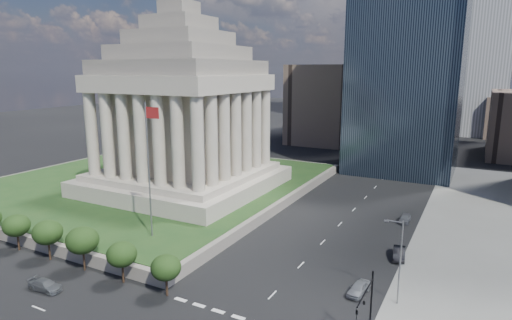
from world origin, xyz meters
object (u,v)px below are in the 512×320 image
Objects in this scene: parked_sedan_mid at (399,253)px; street_lamp_north at (399,257)px; parked_sedan_far at (405,218)px; war_memorial at (182,94)px; traffic_signal_ne at (367,307)px; flagpole at (149,163)px; parked_sedan_near at (359,288)px; suv_grey at (45,285)px.

street_lamp_north is at bearing -90.21° from parked_sedan_mid.
parked_sedan_mid reaches higher than parked_sedan_far.
parked_sedan_mid is at bearing -12.95° from war_memorial.
traffic_signal_ne is (46.50, -34.30, -16.15)m from war_memorial.
parked_sedan_far is (43.77, 5.30, -20.67)m from war_memorial.
street_lamp_north is 28.95m from parked_sedan_far.
war_memorial is 51.04m from parked_sedan_mid.
flagpole reaches higher than parked_sedan_far.
war_memorial is 28.16m from flagpole.
traffic_signal_ne is 12.72m from parked_sedan_near.
street_lamp_north is (47.33, -23.00, -15.74)m from war_memorial.
street_lamp_north is 2.37× the size of parked_sedan_near.
traffic_signal_ne is 24.28m from parked_sedan_mid.
parked_sedan_mid is at bearing 86.07° from parked_sedan_near.
parked_sedan_mid is at bearing 22.11° from flagpole.
flagpole is 38.03m from parked_sedan_mid.
war_memorial is at bearing 116.89° from flagpole.
parked_sedan_far is (-3.55, 28.30, -4.94)m from street_lamp_north.
traffic_signal_ne is at bearing -94.19° from street_lamp_north.
suv_grey is (-37.38, -5.63, -4.59)m from traffic_signal_ne.
parked_sedan_far is at bearing 42.83° from flagpole.
flagpole is 35.95m from street_lamp_north.
flagpole is 4.39× the size of suv_grey.
suv_grey is 0.98× the size of parked_sedan_mid.
war_memorial reaches higher than parked_sedan_near.
traffic_signal_ne reaches higher than parked_sedan_near.
flagpole is at bearing -63.11° from war_memorial.
suv_grey is 1.08× the size of parked_sedan_near.
war_memorial is 9.23× the size of parked_sedan_near.
parked_sedan_near is at bearing -91.82° from parked_sedan_far.
parked_sedan_near is at bearing -67.31° from suv_grey.
suv_grey is 46.82m from parked_sedan_mid.
parked_sedan_mid is (36.38, 29.48, 0.10)m from suv_grey.
traffic_signal_ne is 1.76× the size of suv_grey.
war_memorial is at bearing 154.08° from street_lamp_north.
traffic_signal_ne is at bearing -86.32° from parked_sedan_far.
war_memorial reaches higher than suv_grey.
parked_sedan_near is 28.25m from parked_sedan_far.
war_memorial reaches higher than parked_sedan_far.
traffic_signal_ne is at bearing -36.42° from war_memorial.
flagpole is 2.00× the size of street_lamp_north.
parked_sedan_far is (34.65, 45.24, 0.06)m from suv_grey.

